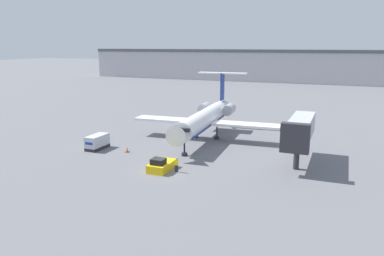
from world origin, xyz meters
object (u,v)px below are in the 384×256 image
object	(u,v)px
airplane_main	(205,118)
worker_near_tug	(176,164)
pushback_tug	(162,165)
traffic_cone_left	(127,150)
luggage_cart	(97,142)
jet_bridge	(300,130)

from	to	relation	value
airplane_main	worker_near_tug	world-z (taller)	airplane_main
pushback_tug	worker_near_tug	bearing A→B (deg)	3.45
worker_near_tug	traffic_cone_left	size ratio (longest dim) A/B	2.35
luggage_cart	jet_bridge	size ratio (longest dim) A/B	0.33
airplane_main	worker_near_tug	xyz separation A→B (m)	(2.39, -16.24, -2.52)
worker_near_tug	jet_bridge	xyz separation A→B (m)	(12.99, 8.63, 3.49)
traffic_cone_left	pushback_tug	bearing A→B (deg)	-32.51
airplane_main	traffic_cone_left	size ratio (longest dim) A/B	32.26
pushback_tug	worker_near_tug	world-z (taller)	worker_near_tug
airplane_main	worker_near_tug	distance (m)	16.61
luggage_cart	worker_near_tug	bearing A→B (deg)	-18.02
pushback_tug	luggage_cart	xyz separation A→B (m)	(-12.91, 4.94, 0.41)
airplane_main	pushback_tug	size ratio (longest dim) A/B	6.18
luggage_cart	traffic_cone_left	distance (m)	4.92
pushback_tug	luggage_cart	bearing A→B (deg)	159.07
traffic_cone_left	jet_bridge	size ratio (longest dim) A/B	0.07
worker_near_tug	traffic_cone_left	xyz separation A→B (m)	(-9.95, 5.00, -0.59)
pushback_tug	luggage_cart	distance (m)	13.83
worker_near_tug	airplane_main	bearing A→B (deg)	98.38
airplane_main	pushback_tug	bearing A→B (deg)	-88.34
traffic_cone_left	worker_near_tug	bearing A→B (deg)	-26.70
jet_bridge	traffic_cone_left	bearing A→B (deg)	-171.01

